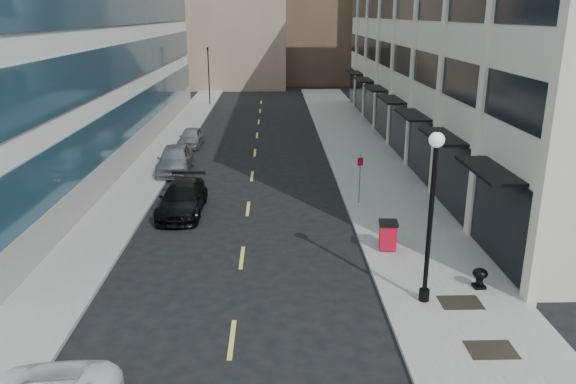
{
  "coord_description": "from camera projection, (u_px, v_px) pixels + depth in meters",
  "views": [
    {
      "loc": [
        1.31,
        -12.96,
        9.48
      ],
      "look_at": [
        1.9,
        8.97,
        2.48
      ],
      "focal_mm": 35.0,
      "sensor_mm": 36.0,
      "label": 1
    }
  ],
  "objects": [
    {
      "name": "car_black_pickup",
      "position": [
        183.0,
        199.0,
        27.73
      ],
      "size": [
        2.11,
        5.14,
        1.49
      ],
      "primitive_type": "imported",
      "rotation": [
        0.0,
        0.0,
        -0.01
      ],
      "color": "black",
      "rests_on": "ground"
    },
    {
      "name": "traffic_signal",
      "position": [
        208.0,
        51.0,
        59.03
      ],
      "size": [
        0.66,
        0.66,
        6.98
      ],
      "color": "black",
      "rests_on": "ground"
    },
    {
      "name": "urn_planter",
      "position": [
        480.0,
        276.0,
        19.87
      ],
      "size": [
        0.53,
        0.53,
        0.74
      ],
      "rotation": [
        0.0,
        0.0,
        0.08
      ],
      "color": "black",
      "rests_on": "sidewalk_right"
    },
    {
      "name": "ground",
      "position": [
        227.0,
        380.0,
        15.19
      ],
      "size": [
        160.0,
        160.0,
        0.0
      ],
      "primitive_type": "plane",
      "color": "black",
      "rests_on": "ground"
    },
    {
      "name": "building_right",
      "position": [
        499.0,
        21.0,
        38.61
      ],
      "size": [
        15.3,
        46.5,
        18.25
      ],
      "color": "beige",
      "rests_on": "ground"
    },
    {
      "name": "grate_mid",
      "position": [
        491.0,
        350.0,
        16.29
      ],
      "size": [
        1.4,
        1.0,
        0.01
      ],
      "primitive_type": "cube",
      "color": "black",
      "rests_on": "sidewalk_right"
    },
    {
      "name": "building_left",
      "position": [
        14.0,
        5.0,
        37.46
      ],
      "size": [
        16.14,
        46.0,
        20.0
      ],
      "color": "white",
      "rests_on": "ground"
    },
    {
      "name": "car_grey_sedan",
      "position": [
        191.0,
        137.0,
        41.72
      ],
      "size": [
        1.8,
        4.08,
        1.37
      ],
      "primitive_type": "imported",
      "rotation": [
        0.0,
        0.0,
        -0.05
      ],
      "color": "gray",
      "rests_on": "ground"
    },
    {
      "name": "road_centerline",
      "position": [
        250.0,
        191.0,
        31.38
      ],
      "size": [
        0.15,
        68.2,
        0.01
      ],
      "color": "#D8CC4C",
      "rests_on": "ground"
    },
    {
      "name": "lamppost",
      "position": [
        432.0,
        203.0,
        18.06
      ],
      "size": [
        0.5,
        0.5,
        5.96
      ],
      "color": "black",
      "rests_on": "sidewalk_right"
    },
    {
      "name": "sidewalk_right",
      "position": [
        374.0,
        174.0,
        34.41
      ],
      "size": [
        5.0,
        80.0,
        0.15
      ],
      "primitive_type": "cube",
      "color": "gray",
      "rests_on": "ground"
    },
    {
      "name": "skyline_tan_far",
      "position": [
        172.0,
        3.0,
        85.78
      ],
      "size": [
        12.0,
        14.0,
        22.0
      ],
      "primitive_type": "cube",
      "color": "#997B64",
      "rests_on": "ground"
    },
    {
      "name": "skyline_stone",
      "position": [
        396.0,
        9.0,
        75.48
      ],
      "size": [
        10.0,
        14.0,
        20.0
      ],
      "primitive_type": "cube",
      "color": "beige",
      "rests_on": "ground"
    },
    {
      "name": "grate_far",
      "position": [
        460.0,
        302.0,
        18.96
      ],
      "size": [
        1.4,
        1.0,
        0.01
      ],
      "primitive_type": "cube",
      "color": "black",
      "rests_on": "sidewalk_right"
    },
    {
      "name": "sidewalk_left",
      "position": [
        145.0,
        176.0,
        34.05
      ],
      "size": [
        3.0,
        80.0,
        0.15
      ],
      "primitive_type": "cube",
      "color": "gray",
      "rests_on": "ground"
    },
    {
      "name": "trash_bin",
      "position": [
        388.0,
        234.0,
        23.06
      ],
      "size": [
        0.82,
        0.88,
        1.22
      ],
      "rotation": [
        0.0,
        0.0,
        -0.1
      ],
      "color": "#AF0B20",
      "rests_on": "sidewalk_right"
    },
    {
      "name": "sign_post",
      "position": [
        360.0,
        172.0,
        28.46
      ],
      "size": [
        0.29,
        0.14,
        2.57
      ],
      "rotation": [
        0.0,
        0.0,
        0.37
      ],
      "color": "slate",
      "rests_on": "sidewalk_right"
    },
    {
      "name": "car_silver_sedan",
      "position": [
        175.0,
        159.0,
        34.81
      ],
      "size": [
        2.21,
        5.05,
        1.69
      ],
      "primitive_type": "imported",
      "rotation": [
        0.0,
        0.0,
        0.04
      ],
      "color": "gray",
      "rests_on": "ground"
    }
  ]
}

